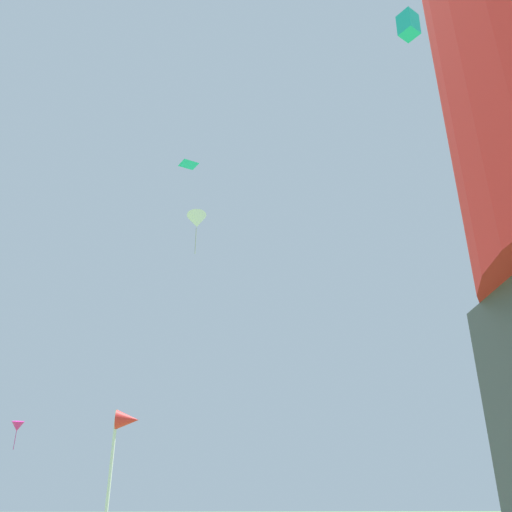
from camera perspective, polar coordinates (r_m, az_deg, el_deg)
name	(u,v)px	position (r m, az deg, el deg)	size (l,w,h in m)	color
distant_kite_teal_high_left	(408,25)	(25.59, 15.92, 22.58)	(0.97, 0.95, 1.13)	#19B2AD
distant_kite_white_mid_right	(197,221)	(28.79, -6.33, 3.72)	(1.53, 1.61, 2.46)	white
distant_kite_magenta_low_right	(17,426)	(34.24, -24.07, -16.23)	(0.80, 0.88, 1.59)	#DB2393
distant_kite_teal_high_right	(189,164)	(29.63, -7.19, 9.73)	(1.14, 1.15, 0.18)	#19B2AD
marker_flag	(125,429)	(7.18, -13.77, -17.51)	(0.30, 0.24, 1.78)	silver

